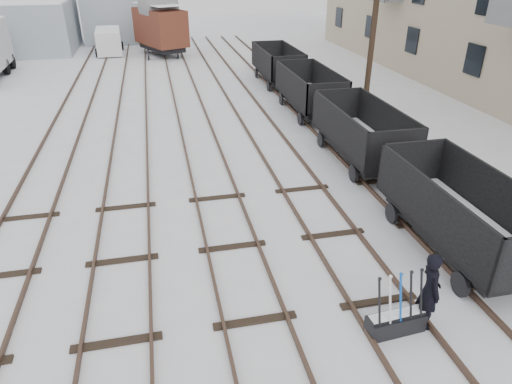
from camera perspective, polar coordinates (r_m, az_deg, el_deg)
ground at (r=10.65m, az=-0.11°, el=-15.91°), size 120.00×120.00×0.00m
tracks at (r=22.50m, az=-7.67°, el=8.44°), size 13.90×52.00×0.16m
shed_left at (r=45.33m, az=-28.32°, el=17.75°), size 10.00×8.00×4.10m
shed_right at (r=47.89m, az=-16.24°, el=20.40°), size 7.00×6.00×4.50m
ground_frame at (r=10.68m, az=17.06°, el=-15.21°), size 1.33×0.52×1.49m
worker at (r=10.69m, az=20.89°, el=-11.41°), size 0.54×0.73×1.85m
freight_wagon_a at (r=13.57m, az=23.96°, el=-3.62°), size 2.17×5.44×2.22m
freight_wagon_b at (r=18.49m, az=12.94°, el=6.29°), size 2.17×5.44×2.22m
freight_wagon_c at (r=24.13m, az=6.65°, el=11.74°), size 2.17×5.44×2.22m
freight_wagon_d at (r=30.07m, az=2.68°, el=15.02°), size 2.17×5.44×2.22m
box_van_wagon at (r=39.60m, az=-11.90°, el=19.65°), size 4.54×5.83×3.95m
panel_van at (r=41.69m, az=-17.91°, el=17.55°), size 2.17×4.55×1.96m
tree_near at (r=25.46m, az=14.43°, el=18.87°), size 0.30×0.30×7.73m
tree_far_left at (r=49.79m, az=-15.50°, el=21.47°), size 0.30×0.30×5.78m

